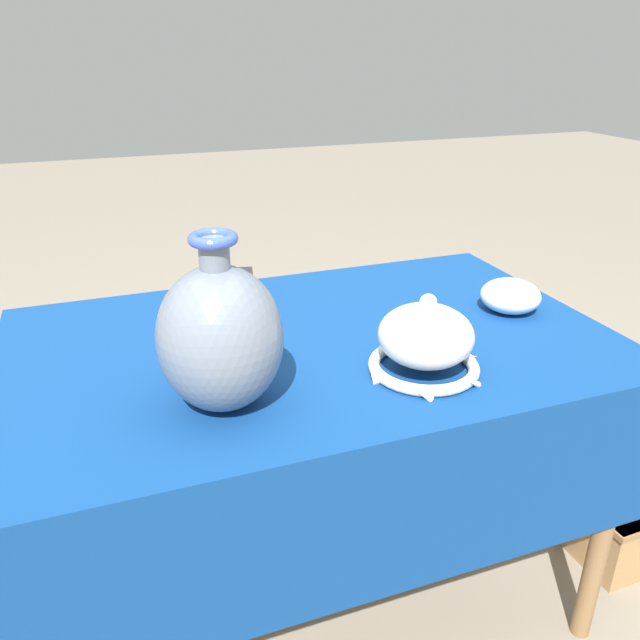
# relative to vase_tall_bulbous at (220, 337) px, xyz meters

# --- Properties ---
(ground_plane) EXTENTS (14.00, 14.00, 0.00)m
(ground_plane) POSITION_rel_vase_tall_bulbous_xyz_m (0.22, 0.19, -0.85)
(ground_plane) COLOR gray
(display_table) EXTENTS (1.24, 0.77, 0.72)m
(display_table) POSITION_rel_vase_tall_bulbous_xyz_m (0.22, 0.17, -0.20)
(display_table) COLOR olive
(display_table) RESTS_ON ground_plane
(vase_tall_bulbous) EXTENTS (0.21, 0.21, 0.30)m
(vase_tall_bulbous) POSITION_rel_vase_tall_bulbous_xyz_m (0.00, 0.00, 0.00)
(vase_tall_bulbous) COLOR slate
(vase_tall_bulbous) RESTS_ON display_table
(vase_dome_bell) EXTENTS (0.22, 0.21, 0.16)m
(vase_dome_bell) POSITION_rel_vase_tall_bulbous_xyz_m (0.37, -0.01, -0.07)
(vase_dome_bell) COLOR white
(vase_dome_bell) RESTS_ON display_table
(mosaic_tile_box) EXTENTS (0.15, 0.14, 0.06)m
(mosaic_tile_box) POSITION_rel_vase_tall_bulbous_xyz_m (0.10, 0.47, -0.10)
(mosaic_tile_box) COLOR #232328
(mosaic_tile_box) RESTS_ON display_table
(cup_wide_terracotta) EXTENTS (0.10, 0.10, 0.07)m
(cup_wide_terracotta) POSITION_rel_vase_tall_bulbous_xyz_m (0.07, 0.16, -0.09)
(cup_wide_terracotta) COLOR #BC6642
(cup_wide_terracotta) RESTS_ON display_table
(bowl_shallow_porcelain) EXTENTS (0.13, 0.13, 0.07)m
(bowl_shallow_porcelain) POSITION_rel_vase_tall_bulbous_xyz_m (0.70, 0.18, -0.09)
(bowl_shallow_porcelain) COLOR white
(bowl_shallow_porcelain) RESTS_ON display_table
(wooden_crate) EXTENTS (0.37, 0.27, 0.19)m
(wooden_crate) POSITION_rel_vase_tall_bulbous_xyz_m (1.11, 0.06, -0.75)
(wooden_crate) COLOR #A37A4C
(wooden_crate) RESTS_ON ground_plane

